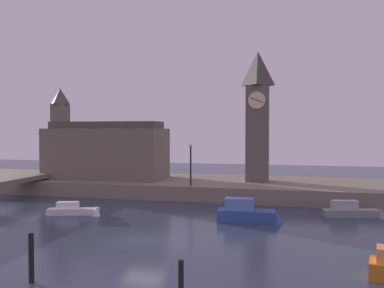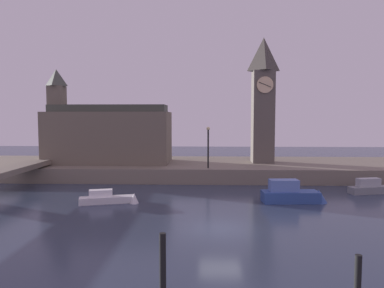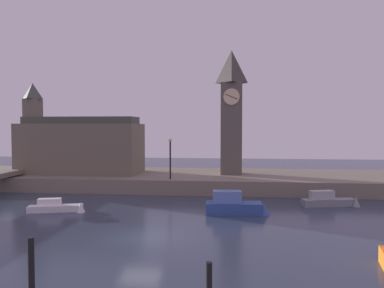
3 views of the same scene
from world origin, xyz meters
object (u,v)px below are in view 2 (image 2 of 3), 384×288
mooring_post_left (163,263)px  boat_tour_blue (295,194)px  boat_ferry_white (112,199)px  mooring_post_right (358,277)px  clock_tower (263,98)px  parliament_hall (107,134)px  streetlamp (208,143)px  boat_cruiser_grey (378,188)px

mooring_post_left → boat_tour_blue: 17.26m
boat_ferry_white → mooring_post_right: bearing=-48.3°
clock_tower → boat_ferry_white: 21.23m
parliament_hall → boat_tour_blue: 22.33m
clock_tower → mooring_post_left: size_ratio=6.07×
parliament_hall → clock_tower: bearing=2.4°
streetlamp → boat_ferry_white: streetlamp is taller
clock_tower → boat_tour_blue: bearing=-87.6°
streetlamp → boat_cruiser_grey: size_ratio=0.81×
boat_cruiser_grey → clock_tower: bearing=132.4°
mooring_post_left → boat_tour_blue: bearing=60.1°
boat_cruiser_grey → boat_ferry_white: 22.74m
clock_tower → boat_cruiser_grey: 15.26m
boat_cruiser_grey → boat_tour_blue: (-8.10, -3.61, 0.18)m
clock_tower → mooring_post_right: 29.36m
clock_tower → streetlamp: (-6.19, -4.96, -4.68)m
boat_cruiser_grey → boat_ferry_white: size_ratio=1.07×
clock_tower → boat_ferry_white: clock_tower is taller
parliament_hall → mooring_post_left: bearing=-70.7°
streetlamp → boat_cruiser_grey: 15.91m
parliament_hall → boat_cruiser_grey: size_ratio=2.65×
streetlamp → boat_tour_blue: size_ratio=0.81×
boat_tour_blue → mooring_post_right: bearing=-95.3°
parliament_hall → mooring_post_left: 29.12m
mooring_post_right → boat_ferry_white: bearing=131.7°
mooring_post_left → mooring_post_right: size_ratio=1.39×
boat_cruiser_grey → boat_tour_blue: size_ratio=0.99×
mooring_post_left → boat_ferry_white: (-5.59, 14.09, -0.79)m
mooring_post_right → clock_tower: bearing=88.2°
mooring_post_left → boat_tour_blue: (8.61, 14.95, -0.52)m
mooring_post_right → boat_ferry_white: mooring_post_right is taller
streetlamp → mooring_post_left: streetlamp is taller
boat_ferry_white → boat_tour_blue: (14.20, 0.86, 0.27)m
clock_tower → boat_cruiser_grey: clock_tower is taller
boat_cruiser_grey → parliament_hall: bearing=161.7°
boat_cruiser_grey → boat_tour_blue: bearing=-156.0°
parliament_hall → boat_tour_blue: size_ratio=2.63×
streetlamp → boat_ferry_white: 12.24m
clock_tower → mooring_post_left: 30.12m
parliament_hall → boat_cruiser_grey: 28.01m
clock_tower → boat_tour_blue: 15.39m
boat_cruiser_grey → boat_ferry_white: (-22.29, -4.47, -0.10)m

